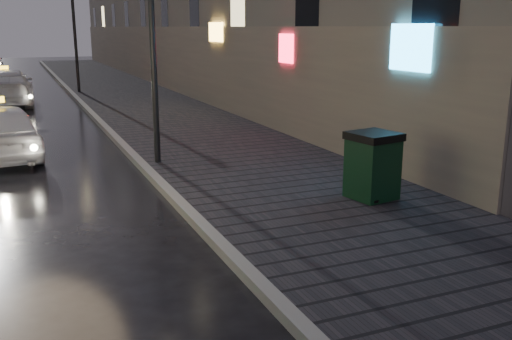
{
  "coord_description": "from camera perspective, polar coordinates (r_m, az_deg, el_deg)",
  "views": [
    {
      "loc": [
        -1.09,
        -6.72,
        3.19
      ],
      "look_at": [
        2.55,
        1.83,
        0.85
      ],
      "focal_mm": 40.0,
      "sensor_mm": 36.0,
      "label": 1
    }
  ],
  "objects": [
    {
      "name": "taxi_near",
      "position": [
        15.44,
        -24.21,
        3.6
      ],
      "size": [
        2.06,
        4.25,
        1.4
      ],
      "primitive_type": "imported",
      "rotation": [
        0.0,
        0.0,
        3.24
      ],
      "color": "white",
      "rests_on": "ground"
    },
    {
      "name": "trash_bin",
      "position": [
        10.51,
        11.57,
        0.5
      ],
      "size": [
        0.92,
        0.92,
        1.21
      ],
      "rotation": [
        0.0,
        0.0,
        0.18
      ],
      "color": "black",
      "rests_on": "sidewalk"
    },
    {
      "name": "lamp_near",
      "position": [
        13.06,
        -10.41,
        15.22
      ],
      "size": [
        0.36,
        0.36,
        5.28
      ],
      "color": "black",
      "rests_on": "sidewalk"
    },
    {
      "name": "taxi_mid",
      "position": [
        25.95,
        -23.72,
        7.55
      ],
      "size": [
        2.25,
        5.22,
        1.5
      ],
      "primitive_type": "imported",
      "rotation": [
        0.0,
        0.0,
        3.11
      ],
      "color": "white",
      "rests_on": "ground"
    },
    {
      "name": "sidewalk",
      "position": [
        28.34,
        -12.88,
        7.47
      ],
      "size": [
        4.6,
        58.0,
        0.15
      ],
      "primitive_type": "cube",
      "color": "black",
      "rests_on": "ground"
    },
    {
      "name": "lamp_far",
      "position": [
        28.87,
        -17.76,
        14.08
      ],
      "size": [
        0.36,
        0.36,
        5.28
      ],
      "color": "black",
      "rests_on": "sidewalk"
    },
    {
      "name": "curb",
      "position": [
        28.01,
        -17.74,
        7.08
      ],
      "size": [
        0.2,
        58.0,
        0.15
      ],
      "primitive_type": "cube",
      "color": "slate",
      "rests_on": "ground"
    },
    {
      "name": "ground",
      "position": [
        7.52,
        -12.78,
        -11.35
      ],
      "size": [
        120.0,
        120.0,
        0.0
      ],
      "primitive_type": "plane",
      "color": "black",
      "rests_on": "ground"
    }
  ]
}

